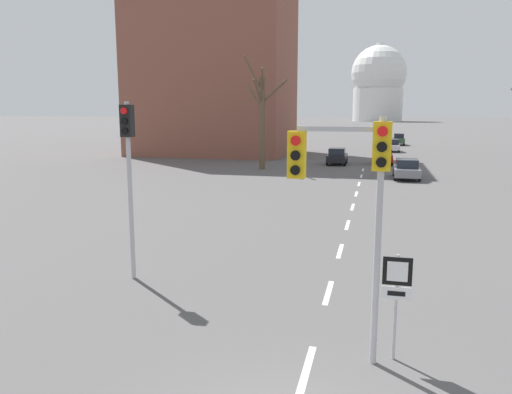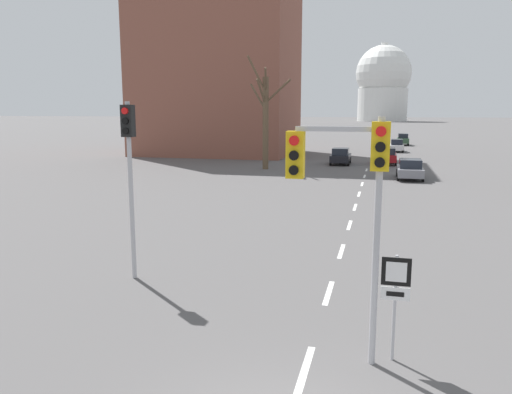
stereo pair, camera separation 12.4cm
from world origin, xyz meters
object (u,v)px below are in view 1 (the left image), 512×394
Objects in this scene: sedan_near_left at (407,169)px; sedan_mid_centre at (383,156)px; traffic_signal_near_left at (129,158)px; sedan_far_left at (393,145)px; sedan_far_right at (399,139)px; sedan_near_right at (337,156)px; traffic_signal_centre_tall at (351,179)px; route_sign_post at (396,289)px.

sedan_near_left is 1.08× the size of sedan_mid_centre.
sedan_mid_centre is at bearing 77.92° from traffic_signal_near_left.
sedan_far_left is 0.92× the size of sedan_far_right.
sedan_far_left is (5.69, 17.16, -0.00)m from sedan_near_right.
traffic_signal_centre_tall is at bearing -85.09° from sedan_near_right.
sedan_near_left is at bearing -91.12° from sedan_far_right.
sedan_mid_centre reaches higher than sedan_near_left.
route_sign_post is at bearing -90.05° from sedan_mid_centre.
sedan_near_left is 11.19m from sedan_near_right.
sedan_mid_centre reaches higher than sedan_far_left.
sedan_near_right is at bearing -108.34° from sedan_far_left.
sedan_far_right is at bearing 87.95° from route_sign_post.
sedan_near_right is (3.48, 35.74, -3.02)m from traffic_signal_near_left.
sedan_near_right is 4.59m from sedan_mid_centre.
sedan_near_right is (-6.11, 9.37, 0.03)m from sedan_near_left.
sedan_far_left is at bearing 88.69° from route_sign_post.
sedan_mid_centre is (-1.68, 10.59, 0.05)m from sedan_near_left.
sedan_near_right is at bearing 84.44° from traffic_signal_near_left.
traffic_signal_centre_tall is 1.29× the size of sedan_near_right.
sedan_far_right is at bearing 88.88° from sedan_near_left.
traffic_signal_near_left is 37.91m from sedan_mid_centre.
route_sign_post reaches higher than sedan_near_left.
route_sign_post reaches higher than sedan_far_right.
sedan_near_right is 0.90× the size of sedan_far_right.
traffic_signal_centre_tall is at bearing -28.47° from traffic_signal_near_left.
route_sign_post is (7.88, -3.47, -2.26)m from traffic_signal_near_left.
route_sign_post reaches higher than sedan_near_right.
sedan_near_right is 0.98× the size of sedan_mid_centre.
sedan_near_left is 1.11× the size of sedan_near_right.
sedan_mid_centre is at bearing 88.54° from traffic_signal_centre_tall.
sedan_far_left is at bearing 87.68° from traffic_signal_centre_tall.
sedan_mid_centre is at bearing 99.00° from sedan_near_left.
sedan_near_left is at bearing -89.09° from sedan_far_left.
traffic_signal_near_left reaches higher than sedan_mid_centre.
traffic_signal_near_left is 1.25× the size of sedan_near_left.
sedan_far_right is (1.19, 13.17, 0.08)m from sedan_far_left.
traffic_signal_centre_tall is 2.55m from route_sign_post.
traffic_signal_centre_tall reaches higher than route_sign_post.
sedan_far_right is at bearing 81.09° from traffic_signal_near_left.
sedan_far_left is at bearing 85.49° from sedan_mid_centre.
route_sign_post is 39.46m from sedan_near_right.
sedan_mid_centre is (0.03, 40.43, -0.73)m from route_sign_post.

